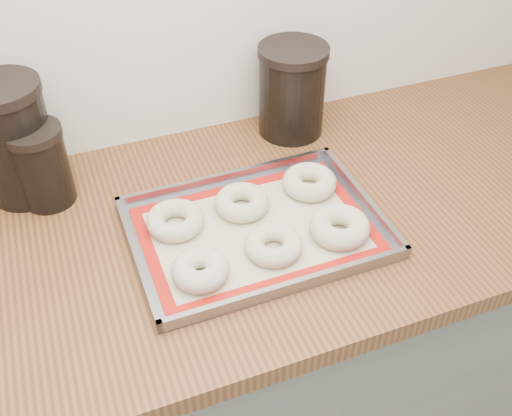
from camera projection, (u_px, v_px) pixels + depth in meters
name	position (u px, v px, depth m)	size (l,w,h in m)	color
cabinet	(211.00, 371.00, 1.44)	(3.00, 0.65, 0.86)	slate
countertop	(200.00, 235.00, 1.14)	(3.06, 0.68, 0.04)	brown
baking_tray	(256.00, 229.00, 1.12)	(0.46, 0.33, 0.03)	gray
baking_mat	(256.00, 230.00, 1.12)	(0.42, 0.29, 0.00)	#C6B793
bagel_front_left	(200.00, 270.00, 1.01)	(0.10, 0.10, 0.04)	beige
bagel_front_mid	(274.00, 245.00, 1.06)	(0.10, 0.10, 0.04)	beige
bagel_front_right	(340.00, 227.00, 1.09)	(0.11, 0.11, 0.04)	beige
bagel_back_left	(175.00, 220.00, 1.11)	(0.11, 0.11, 0.03)	beige
bagel_back_mid	(242.00, 202.00, 1.15)	(0.10, 0.10, 0.04)	beige
bagel_back_right	(309.00, 182.00, 1.20)	(0.11, 0.11, 0.04)	beige
canister_left	(14.00, 140.00, 1.14)	(0.15, 0.15, 0.24)	black
canister_mid	(41.00, 165.00, 1.14)	(0.11, 0.11, 0.17)	black
canister_right	(292.00, 90.00, 1.31)	(0.15, 0.15, 0.20)	black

